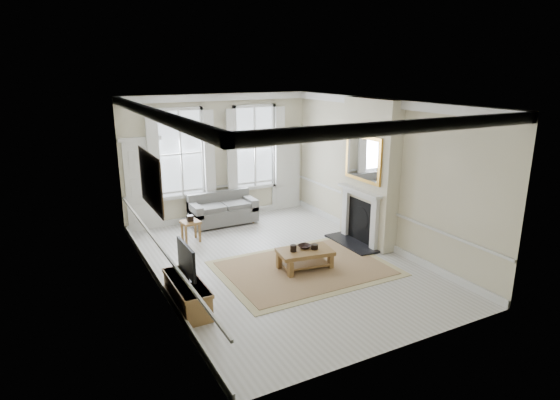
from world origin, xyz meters
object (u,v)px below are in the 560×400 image
side_table (190,225)px  tv_stand (187,294)px  sofa (222,211)px  coffee_table (305,254)px

side_table → tv_stand: 3.30m
sofa → side_table: size_ratio=3.42×
side_table → coffee_table: bearing=-59.2°
tv_stand → sofa: bearing=61.3°
coffee_table → tv_stand: size_ratio=0.85×
sofa → tv_stand: (-2.20, -4.03, -0.10)m
coffee_table → tv_stand: tv_stand is taller
tv_stand → side_table: bearing=71.5°
sofa → tv_stand: 4.59m
side_table → sofa: bearing=38.0°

